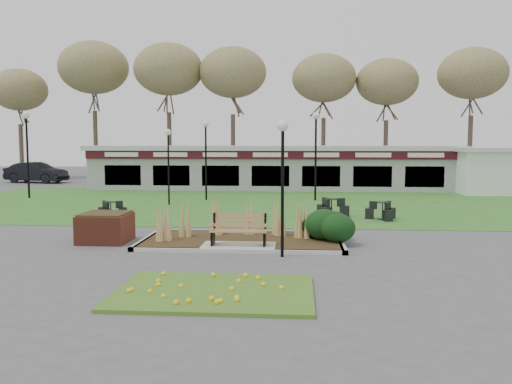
# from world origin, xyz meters

# --- Properties ---
(ground) EXTENTS (100.00, 100.00, 0.00)m
(ground) POSITION_xyz_m (0.00, 0.00, 0.00)
(ground) COLOR #515154
(ground) RESTS_ON ground
(lawn) EXTENTS (34.00, 16.00, 0.02)m
(lawn) POSITION_xyz_m (0.00, 12.00, 0.01)
(lawn) COLOR #326A21
(lawn) RESTS_ON ground
(flower_bed) EXTENTS (4.20, 3.00, 0.16)m
(flower_bed) POSITION_xyz_m (0.00, -4.60, 0.07)
(flower_bed) COLOR #3F7621
(flower_bed) RESTS_ON ground
(planting_bed) EXTENTS (6.75, 3.40, 1.27)m
(planting_bed) POSITION_xyz_m (1.27, 1.35, 0.37)
(planting_bed) COLOR #2E2412
(planting_bed) RESTS_ON ground
(park_bench) EXTENTS (1.70, 0.66, 0.93)m
(park_bench) POSITION_xyz_m (0.00, 0.25, 0.59)
(park_bench) COLOR #A27B49
(park_bench) RESTS_ON ground
(brick_planter) EXTENTS (1.50, 1.50, 0.95)m
(brick_planter) POSITION_xyz_m (-4.40, 1.00, 0.48)
(brick_planter) COLOR brown
(brick_planter) RESTS_ON ground
(food_pavilion) EXTENTS (24.60, 3.40, 2.90)m
(food_pavilion) POSITION_xyz_m (0.00, 19.96, 1.48)
(food_pavilion) COLOR #9C9C9F
(food_pavilion) RESTS_ON ground
(service_hut) EXTENTS (4.40, 3.40, 2.83)m
(service_hut) POSITION_xyz_m (13.50, 18.00, 1.45)
(service_hut) COLOR white
(service_hut) RESTS_ON ground
(tree_backdrop) EXTENTS (47.24, 5.24, 10.36)m
(tree_backdrop) POSITION_xyz_m (0.00, 28.00, 8.36)
(tree_backdrop) COLOR #47382B
(tree_backdrop) RESTS_ON ground
(lamp_post_near_right) EXTENTS (0.32, 0.32, 3.82)m
(lamp_post_near_right) POSITION_xyz_m (1.33, -0.80, 2.78)
(lamp_post_near_right) COLOR black
(lamp_post_near_right) RESTS_ON ground
(lamp_post_mid_left) EXTENTS (0.32, 0.32, 3.82)m
(lamp_post_mid_left) POSITION_xyz_m (-4.72, 10.91, 2.78)
(lamp_post_mid_left) COLOR black
(lamp_post_mid_left) RESTS_ON ground
(lamp_post_mid_right) EXTENTS (0.36, 0.36, 4.32)m
(lamp_post_mid_right) POSITION_xyz_m (-3.23, 13.29, 3.15)
(lamp_post_mid_right) COLOR black
(lamp_post_mid_right) RESTS_ON ground
(lamp_post_far_right) EXTENTS (0.40, 0.40, 4.77)m
(lamp_post_far_right) POSITION_xyz_m (2.69, 13.52, 3.47)
(lamp_post_far_right) COLOR black
(lamp_post_far_right) RESTS_ON ground
(lamp_post_far_left) EXTENTS (0.40, 0.40, 4.86)m
(lamp_post_far_left) POSITION_xyz_m (-13.40, 13.56, 3.54)
(lamp_post_far_left) COLOR black
(lamp_post_far_left) RESTS_ON ground
(bistro_set_a) EXTENTS (1.27, 1.11, 0.67)m
(bistro_set_a) POSITION_xyz_m (-6.08, 6.25, 0.24)
(bistro_set_a) COLOR black
(bistro_set_a) RESTS_ON ground
(bistro_set_b) EXTENTS (1.35, 1.44, 0.77)m
(bistro_set_b) POSITION_xyz_m (3.18, 7.21, 0.28)
(bistro_set_b) COLOR black
(bistro_set_b) RESTS_ON ground
(bistro_set_c) EXTENTS (1.31, 1.30, 0.72)m
(bistro_set_c) POSITION_xyz_m (5.23, 6.63, 0.26)
(bistro_set_c) COLOR black
(bistro_set_c) RESTS_ON ground
(car_silver) EXTENTS (4.50, 1.84, 1.53)m
(car_silver) POSITION_xyz_m (-12.39, 27.00, 0.76)
(car_silver) COLOR #A7A7AB
(car_silver) RESTS_ON ground
(car_black) EXTENTS (5.01, 2.50, 1.58)m
(car_black) POSITION_xyz_m (-18.38, 24.42, 0.79)
(car_black) COLOR black
(car_black) RESTS_ON ground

